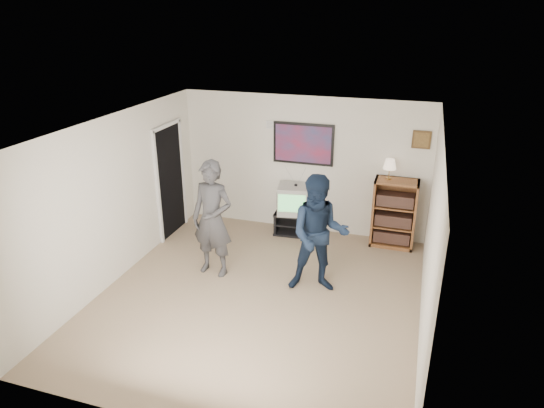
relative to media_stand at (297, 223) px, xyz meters
The scene contains 13 objects.
room_shell 2.15m from the media_stand, 89.66° to the right, with size 4.51×5.00×2.51m.
media_stand is the anchor object (origin of this frame).
crt_television 0.47m from the media_stand, behind, with size 0.62×0.52×0.52m, color #ADADA8, non-canonical shape.
bookshelf 1.75m from the media_stand, ahead, with size 0.73×0.42×1.21m, color brown, non-canonical shape.
table_lamp 1.95m from the media_stand, ahead, with size 0.22×0.22×0.35m, color beige, non-canonical shape.
person_tall 2.10m from the media_stand, 116.63° to the right, with size 0.67×0.44×1.83m, color #363639.
person_short 2.04m from the media_stand, 66.47° to the right, with size 0.87×0.67×1.78m, color #121E32.
controller_left 2.04m from the media_stand, 119.30° to the right, with size 0.04×0.13×0.04m, color white.
controller_right 1.88m from the media_stand, 61.95° to the right, with size 0.04×0.13×0.04m, color white.
poster 1.46m from the media_stand, 87.36° to the left, with size 1.10×0.03×0.75m, color black.
air_vent 1.84m from the media_stand, 155.11° to the left, with size 0.28×0.02×0.14m, color white.
small_picture 2.63m from the media_stand, ahead, with size 0.30×0.03×0.30m, color #462E16.
doorway 2.44m from the media_stand, 164.18° to the right, with size 0.03×0.85×2.00m, color black.
Camera 1 is at (2.00, -5.69, 3.90)m, focal length 32.00 mm.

